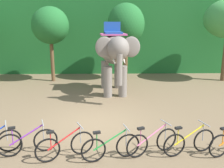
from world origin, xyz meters
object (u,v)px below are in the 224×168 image
bike_red (65,146)px  bike_yellow (189,142)px  tree_far_right (50,26)px  bike_purple (28,142)px  bike_green (111,147)px  tree_left (126,25)px  bike_pink (152,142)px  elephant (114,53)px

bike_red → bike_yellow: 3.58m
bike_red → bike_yellow: size_ratio=0.95×
tree_far_right → bike_purple: (1.18, -9.40, -3.15)m
bike_red → bike_green: bearing=-4.8°
tree_left → bike_purple: 10.78m
bike_pink → bike_yellow: (1.08, -0.03, 0.00)m
bike_red → bike_green: (1.28, -0.11, 0.00)m
bike_red → bike_pink: size_ratio=0.99×
bike_purple → bike_green: same height
tree_far_right → bike_red: bearing=-76.5°
bike_purple → bike_green: bearing=-8.6°
bike_red → tree_left: bearing=76.2°
tree_left → bike_green: 10.58m
bike_pink → bike_yellow: 1.08m
tree_far_right → bike_yellow: bearing=-58.3°
tree_far_right → bike_red: (2.31, -9.66, -3.15)m
elephant → bike_red: (-1.58, -6.59, -1.82)m
tree_far_right → tree_left: size_ratio=0.95×
bike_red → bike_green: 1.29m
elephant → bike_red: 7.02m
bike_pink → elephant: bearing=98.1°
tree_left → bike_pink: (0.06, -9.73, -3.21)m
tree_far_right → bike_pink: tree_far_right is taller
bike_purple → bike_pink: 3.63m
bike_green → bike_purple: bearing=171.4°
elephant → bike_red: elephant is taller
tree_left → tree_far_right: bearing=-177.0°
bike_red → bike_pink: same height
bike_green → bike_yellow: same height
tree_left → bike_red: (-2.44, -9.91, -3.21)m
bike_yellow → bike_green: bearing=-173.7°
elephant → bike_purple: size_ratio=2.56×
tree_left → bike_pink: size_ratio=3.10×
tree_far_right → tree_left: 4.76m
bike_red → bike_green: size_ratio=0.95×
bike_purple → bike_red: bearing=-12.9°
tree_far_right → bike_yellow: 11.62m
bike_green → elephant: bearing=87.5°
tree_left → bike_red: bearing=-103.8°
elephant → bike_yellow: bearing=-72.8°
tree_far_right → elephant: (3.89, -3.07, -1.33)m
elephant → tree_left: bearing=75.5°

